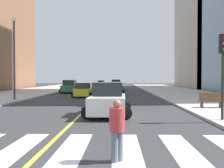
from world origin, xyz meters
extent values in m
cube|color=#B2ADA3|center=(12.20, 20.00, 0.07)|extent=(10.00, 120.00, 0.15)
cube|color=silver|center=(-0.90, 4.00, 0.01)|extent=(0.90, 4.00, 0.01)
cube|color=silver|center=(0.90, 4.00, 0.01)|extent=(0.90, 4.00, 0.01)
cube|color=silver|center=(2.70, 4.00, 0.01)|extent=(0.90, 4.00, 0.01)
cube|color=silver|center=(4.50, 4.00, 0.01)|extent=(0.90, 4.00, 0.01)
cube|color=yellow|center=(0.00, 40.00, 0.01)|extent=(0.16, 80.00, 0.01)
cube|color=#B2ADA3|center=(27.51, 56.78, 12.45)|extent=(18.00, 24.00, 24.90)
cube|color=#236B42|center=(-5.15, 34.37, 0.74)|extent=(2.09, 4.55, 0.97)
cube|color=#1E2328|center=(-5.15, 34.10, 1.61)|extent=(1.75, 2.28, 0.82)
cylinder|color=black|center=(-4.12, 35.79, 0.37)|extent=(0.74, 0.24, 0.73)
cylinder|color=black|center=(-6.21, 35.77, 0.37)|extent=(0.74, 0.24, 0.73)
cylinder|color=black|center=(-4.09, 32.98, 0.37)|extent=(0.74, 0.24, 0.73)
cylinder|color=black|center=(-6.18, 32.96, 0.37)|extent=(0.74, 0.24, 0.73)
cube|color=slate|center=(2.02, 30.76, 0.66)|extent=(1.94, 4.09, 0.87)
cube|color=#1E2328|center=(2.03, 31.00, 1.44)|extent=(1.59, 2.06, 0.73)
cylinder|color=black|center=(1.05, 29.54, 0.33)|extent=(0.66, 0.23, 0.65)
cylinder|color=black|center=(2.92, 29.49, 0.33)|extent=(0.66, 0.23, 0.65)
cylinder|color=black|center=(1.12, 32.04, 0.33)|extent=(0.66, 0.23, 0.65)
cylinder|color=black|center=(2.99, 31.99, 0.33)|extent=(0.66, 0.23, 0.65)
cube|color=#2D479E|center=(1.54, 16.78, 0.70)|extent=(1.98, 4.29, 0.92)
cube|color=#1E2328|center=(1.54, 17.03, 1.52)|extent=(1.65, 2.15, 0.77)
cylinder|color=black|center=(0.54, 15.46, 0.35)|extent=(0.69, 0.23, 0.69)
cylinder|color=black|center=(2.51, 15.44, 0.35)|extent=(0.69, 0.23, 0.69)
cylinder|color=black|center=(0.57, 18.11, 0.35)|extent=(0.69, 0.23, 0.69)
cylinder|color=black|center=(2.54, 18.09, 0.35)|extent=(0.69, 0.23, 0.69)
cube|color=black|center=(1.89, 48.13, 0.74)|extent=(2.23, 4.59, 0.97)
cube|color=#1E2328|center=(1.90, 48.39, 1.61)|extent=(1.81, 2.32, 0.82)
cylinder|color=black|center=(0.79, 46.77, 0.37)|extent=(0.74, 0.27, 0.73)
cylinder|color=black|center=(2.87, 46.68, 0.37)|extent=(0.74, 0.27, 0.73)
cylinder|color=black|center=(0.90, 49.57, 0.37)|extent=(0.74, 0.27, 0.73)
cylinder|color=black|center=(2.99, 49.48, 0.37)|extent=(0.74, 0.27, 0.73)
cube|color=#B7B7BC|center=(-2.02, 59.14, 0.63)|extent=(1.83, 3.90, 0.83)
cube|color=#1E2328|center=(-2.03, 58.91, 1.38)|extent=(1.51, 1.96, 0.70)
cylinder|color=black|center=(-1.11, 60.32, 0.31)|extent=(0.63, 0.22, 0.63)
cylinder|color=black|center=(-2.89, 60.35, 0.31)|extent=(0.63, 0.22, 0.63)
cylinder|color=black|center=(-1.16, 57.92, 0.31)|extent=(0.63, 0.22, 0.63)
cylinder|color=black|center=(-2.94, 57.96, 0.31)|extent=(0.63, 0.22, 0.63)
cube|color=gold|center=(-1.89, 26.04, 0.64)|extent=(1.81, 3.94, 0.84)
cube|color=#1E2328|center=(-1.89, 25.81, 1.40)|extent=(1.51, 1.98, 0.71)
cylinder|color=black|center=(-0.97, 27.25, 0.32)|extent=(0.64, 0.21, 0.64)
cylinder|color=black|center=(-2.79, 27.27, 0.32)|extent=(0.64, 0.21, 0.64)
cylinder|color=black|center=(-0.99, 24.82, 0.32)|extent=(0.64, 0.21, 0.64)
cylinder|color=black|center=(-2.81, 24.83, 0.32)|extent=(0.64, 0.21, 0.64)
cube|color=silver|center=(1.77, 11.19, 0.76)|extent=(2.18, 4.66, 0.99)
cube|color=#1E2328|center=(1.78, 11.47, 1.65)|extent=(1.80, 2.34, 0.84)
cylinder|color=black|center=(0.68, 9.78, 0.37)|extent=(0.75, 0.26, 0.75)
cylinder|color=black|center=(2.81, 9.74, 0.37)|extent=(0.75, 0.26, 0.75)
cylinder|color=black|center=(0.73, 12.64, 0.37)|extent=(0.75, 0.26, 0.75)
cylinder|color=black|center=(2.87, 12.60, 0.37)|extent=(0.75, 0.26, 0.75)
cylinder|color=black|center=(7.87, 8.98, 1.89)|extent=(0.14, 0.14, 3.47)
cube|color=black|center=(7.87, 8.98, 4.12)|extent=(0.36, 0.28, 1.00)
sphere|color=green|center=(7.87, 8.81, 3.82)|extent=(0.18, 0.18, 0.18)
cube|color=brown|center=(9.28, 14.44, 0.63)|extent=(1.84, 0.69, 0.08)
cube|color=brown|center=(9.26, 14.20, 0.97)|extent=(1.80, 0.19, 0.60)
cube|color=#2D2D33|center=(8.60, 14.49, 0.37)|extent=(0.14, 0.48, 0.44)
cube|color=#2D2D33|center=(9.95, 14.39, 0.37)|extent=(0.14, 0.48, 0.44)
cylinder|color=slate|center=(2.32, 2.62, 0.43)|extent=(0.20, 0.20, 0.86)
cylinder|color=slate|center=(2.46, 2.74, 0.43)|extent=(0.20, 0.20, 0.86)
cylinder|color=#B23338|center=(2.39, 2.68, 1.19)|extent=(0.43, 0.43, 0.65)
sphere|color=#936B4C|center=(2.39, 2.68, 1.63)|extent=(0.23, 0.23, 0.23)
cylinder|color=#38383D|center=(-8.22, 20.97, 4.15)|extent=(0.20, 0.20, 7.99)
sphere|color=silver|center=(-8.22, 20.97, 8.29)|extent=(0.44, 0.44, 0.44)
camera|label=1|loc=(2.44, -4.25, 2.34)|focal=40.16mm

